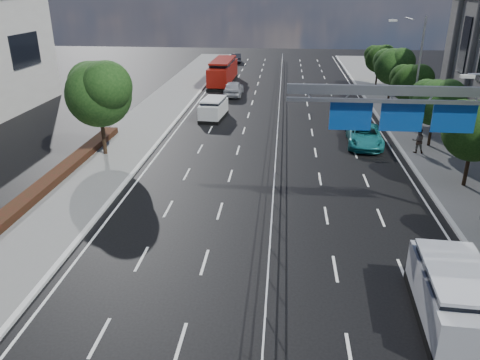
{
  "coord_description": "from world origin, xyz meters",
  "views": [
    {
      "loc": [
        0.35,
        -12.13,
        11.09
      ],
      "look_at": [
        -1.59,
        8.63,
        2.4
      ],
      "focal_mm": 35.0,
      "sensor_mm": 36.0,
      "label": 1
    }
  ],
  "objects_px": {
    "parked_car_teal": "(365,136)",
    "parked_car_dark": "(355,118)",
    "white_minivan": "(213,109)",
    "near_car_dark": "(236,58)",
    "overhead_gantry": "(419,112)",
    "red_bus": "(223,71)",
    "silver_minivan": "(453,296)",
    "pedestrian_b": "(418,141)",
    "near_car_silver": "(234,88)"
  },
  "relations": [
    {
      "from": "parked_car_teal",
      "to": "parked_car_dark",
      "type": "relative_size",
      "value": 1.06
    },
    {
      "from": "red_bus",
      "to": "pedestrian_b",
      "type": "distance_m",
      "value": 29.58
    },
    {
      "from": "parked_car_teal",
      "to": "pedestrian_b",
      "type": "distance_m",
      "value": 3.84
    },
    {
      "from": "white_minivan",
      "to": "parked_car_teal",
      "type": "relative_size",
      "value": 0.82
    },
    {
      "from": "overhead_gantry",
      "to": "parked_car_teal",
      "type": "height_order",
      "value": "overhead_gantry"
    },
    {
      "from": "parked_car_teal",
      "to": "pedestrian_b",
      "type": "height_order",
      "value": "pedestrian_b"
    },
    {
      "from": "near_car_dark",
      "to": "parked_car_dark",
      "type": "bearing_deg",
      "value": 104.0
    },
    {
      "from": "overhead_gantry",
      "to": "white_minivan",
      "type": "distance_m",
      "value": 22.82
    },
    {
      "from": "overhead_gantry",
      "to": "red_bus",
      "type": "relative_size",
      "value": 1.03
    },
    {
      "from": "overhead_gantry",
      "to": "pedestrian_b",
      "type": "xyz_separation_m",
      "value": [
        3.16,
        10.19,
        -4.59
      ]
    },
    {
      "from": "white_minivan",
      "to": "near_car_dark",
      "type": "relative_size",
      "value": 1.07
    },
    {
      "from": "white_minivan",
      "to": "parked_car_teal",
      "type": "bearing_deg",
      "value": -22.25
    },
    {
      "from": "silver_minivan",
      "to": "pedestrian_b",
      "type": "xyz_separation_m",
      "value": [
        3.4,
        18.24,
        -0.05
      ]
    },
    {
      "from": "near_car_dark",
      "to": "pedestrian_b",
      "type": "distance_m",
      "value": 45.09
    },
    {
      "from": "parked_car_dark",
      "to": "near_car_silver",
      "type": "bearing_deg",
      "value": 137.38
    },
    {
      "from": "overhead_gantry",
      "to": "parked_car_dark",
      "type": "height_order",
      "value": "overhead_gantry"
    },
    {
      "from": "overhead_gantry",
      "to": "silver_minivan",
      "type": "distance_m",
      "value": 9.25
    },
    {
      "from": "near_car_dark",
      "to": "parked_car_dark",
      "type": "relative_size",
      "value": 0.81
    },
    {
      "from": "red_bus",
      "to": "parked_car_dark",
      "type": "xyz_separation_m",
      "value": [
        13.51,
        -17.31,
        -0.8
      ]
    },
    {
      "from": "red_bus",
      "to": "near_car_dark",
      "type": "distance_m",
      "value": 17.48
    },
    {
      "from": "near_car_dark",
      "to": "parked_car_teal",
      "type": "distance_m",
      "value": 42.25
    },
    {
      "from": "white_minivan",
      "to": "pedestrian_b",
      "type": "relative_size",
      "value": 2.5
    },
    {
      "from": "near_car_silver",
      "to": "parked_car_teal",
      "type": "height_order",
      "value": "near_car_silver"
    },
    {
      "from": "near_car_silver",
      "to": "parked_car_teal",
      "type": "distance_m",
      "value": 19.87
    },
    {
      "from": "overhead_gantry",
      "to": "pedestrian_b",
      "type": "height_order",
      "value": "overhead_gantry"
    },
    {
      "from": "silver_minivan",
      "to": "pedestrian_b",
      "type": "height_order",
      "value": "silver_minivan"
    },
    {
      "from": "overhead_gantry",
      "to": "red_bus",
      "type": "bearing_deg",
      "value": 111.76
    },
    {
      "from": "near_car_dark",
      "to": "pedestrian_b",
      "type": "relative_size",
      "value": 2.34
    },
    {
      "from": "white_minivan",
      "to": "near_car_dark",
      "type": "xyz_separation_m",
      "value": [
        -1.35,
        33.46,
        -0.23
      ]
    },
    {
      "from": "overhead_gantry",
      "to": "parked_car_teal",
      "type": "relative_size",
      "value": 1.9
    },
    {
      "from": "white_minivan",
      "to": "overhead_gantry",
      "type": "bearing_deg",
      "value": -50.16
    },
    {
      "from": "near_car_dark",
      "to": "parked_car_teal",
      "type": "bearing_deg",
      "value": 101.41
    },
    {
      "from": "red_bus",
      "to": "white_minivan",
      "type": "bearing_deg",
      "value": -84.17
    },
    {
      "from": "near_car_dark",
      "to": "silver_minivan",
      "type": "distance_m",
      "value": 61.51
    },
    {
      "from": "overhead_gantry",
      "to": "parked_car_dark",
      "type": "distance_m",
      "value": 17.83
    },
    {
      "from": "pedestrian_b",
      "to": "overhead_gantry",
      "type": "bearing_deg",
      "value": 75.61
    },
    {
      "from": "white_minivan",
      "to": "near_car_silver",
      "type": "bearing_deg",
      "value": 90.93
    },
    {
      "from": "near_car_dark",
      "to": "overhead_gantry",
      "type": "bearing_deg",
      "value": 97.52
    },
    {
      "from": "silver_minivan",
      "to": "pedestrian_b",
      "type": "distance_m",
      "value": 18.56
    },
    {
      "from": "white_minivan",
      "to": "red_bus",
      "type": "relative_size",
      "value": 0.44
    },
    {
      "from": "parked_car_teal",
      "to": "overhead_gantry",
      "type": "bearing_deg",
      "value": -84.74
    },
    {
      "from": "near_car_silver",
      "to": "silver_minivan",
      "type": "bearing_deg",
      "value": 108.29
    },
    {
      "from": "near_car_dark",
      "to": "parked_car_dark",
      "type": "xyz_separation_m",
      "value": [
        13.69,
        -34.77,
        0.06
      ]
    },
    {
      "from": "red_bus",
      "to": "parked_car_teal",
      "type": "bearing_deg",
      "value": -57.4
    },
    {
      "from": "near_car_silver",
      "to": "red_bus",
      "type": "bearing_deg",
      "value": -72.23
    },
    {
      "from": "overhead_gantry",
      "to": "near_car_dark",
      "type": "height_order",
      "value": "overhead_gantry"
    },
    {
      "from": "overhead_gantry",
      "to": "near_car_silver",
      "type": "relative_size",
      "value": 2.16
    },
    {
      "from": "white_minivan",
      "to": "red_bus",
      "type": "xyz_separation_m",
      "value": [
        -1.18,
        16.0,
        0.63
      ]
    },
    {
      "from": "red_bus",
      "to": "parked_car_teal",
      "type": "distance_m",
      "value": 26.26
    },
    {
      "from": "overhead_gantry",
      "to": "red_bus",
      "type": "xyz_separation_m",
      "value": [
        -13.75,
        34.45,
        -4.07
      ]
    }
  ]
}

